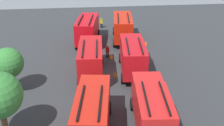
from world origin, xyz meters
TOP-DOWN VIEW (x-y plane):
  - ground_plane at (0.00, 0.00)m, footprint 56.06×56.06m
  - fire_truck_0 at (-9.37, -2.20)m, footprint 7.36×3.18m
  - fire_truck_1 at (0.14, -2.30)m, footprint 7.36×3.20m
  - fire_truck_2 at (9.63, -2.46)m, footprint 7.40×3.32m
  - fire_truck_3 at (-9.49, 2.44)m, footprint 7.44×3.44m
  - fire_truck_4 at (-0.08, 2.33)m, footprint 7.31×3.05m
  - fire_truck_5 at (9.26, 2.54)m, footprint 7.48×3.62m
  - firefighter_1 at (4.23, 0.17)m, footprint 0.32×0.46m
  - firefighter_2 at (15.45, 0.21)m, footprint 0.35×0.47m
  - tree_1 at (-2.42, 10.31)m, footprint 3.00×3.00m
  - traffic_cone_0 at (-0.51, -0.29)m, footprint 0.39×0.39m
  - traffic_cone_1 at (7.81, -5.52)m, footprint 0.42×0.42m
  - traffic_cone_2 at (4.12, -0.30)m, footprint 0.50×0.50m

SIDE VIEW (x-z plane):
  - ground_plane at x=0.00m, z-range 0.00..0.00m
  - traffic_cone_0 at x=-0.51m, z-range 0.00..0.56m
  - traffic_cone_1 at x=7.81m, z-range 0.00..0.60m
  - traffic_cone_2 at x=4.12m, z-range 0.00..0.72m
  - firefighter_2 at x=15.45m, z-range 0.09..1.70m
  - firefighter_1 at x=4.23m, z-range 0.09..1.74m
  - fire_truck_0 at x=-9.37m, z-range 0.21..4.09m
  - fire_truck_1 at x=0.14m, z-range 0.21..4.09m
  - fire_truck_2 at x=9.63m, z-range 0.21..4.09m
  - fire_truck_3 at x=-9.49m, z-range 0.21..4.09m
  - fire_truck_4 at x=-0.08m, z-range 0.21..4.09m
  - fire_truck_5 at x=9.26m, z-range 0.21..4.09m
  - tree_1 at x=-2.42m, z-range 0.80..5.45m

